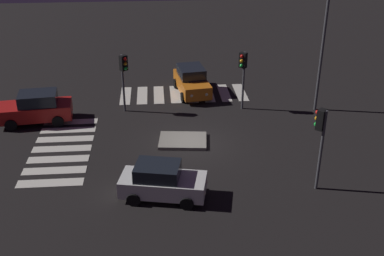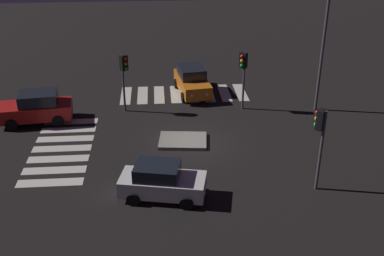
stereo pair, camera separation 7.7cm
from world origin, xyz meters
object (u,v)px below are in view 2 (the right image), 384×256
(traffic_light_west, at_px, (320,130))
(car_orange, at_px, (192,81))
(car_white, at_px, (161,181))
(street_lamp, at_px, (326,22))
(traffic_island, at_px, (183,141))
(traffic_light_east, at_px, (124,69))
(car_red, at_px, (36,108))
(traffic_light_south, at_px, (243,67))

(traffic_light_west, bearing_deg, car_orange, -26.94)
(car_white, bearing_deg, street_lamp, 53.79)
(traffic_island, xyz_separation_m, car_white, (1.29, 5.31, 0.75))
(car_white, bearing_deg, traffic_light_west, 13.42)
(traffic_light_east, bearing_deg, car_white, -27.15)
(street_lamp, bearing_deg, traffic_island, 23.47)
(traffic_island, bearing_deg, traffic_light_east, -53.13)
(car_orange, height_order, traffic_light_east, traffic_light_east)
(car_red, height_order, traffic_light_west, traffic_light_west)
(traffic_island, relative_size, car_red, 0.63)
(traffic_island, distance_m, car_red, 9.38)
(car_white, height_order, street_lamp, street_lamp)
(car_red, bearing_deg, traffic_light_east, -174.48)
(car_red, bearing_deg, car_orange, -164.70)
(car_red, bearing_deg, traffic_light_south, 177.65)
(car_red, xyz_separation_m, car_white, (-7.43, 8.66, -0.10))
(car_red, bearing_deg, car_white, 124.29)
(traffic_light_east, xyz_separation_m, traffic_light_west, (-9.27, 9.57, 0.22))
(street_lamp, bearing_deg, car_white, 42.07)
(car_orange, bearing_deg, car_white, -18.76)
(car_orange, relative_size, traffic_light_east, 1.20)
(car_orange, bearing_deg, traffic_light_east, -66.16)
(car_red, xyz_separation_m, traffic_light_east, (-5.36, -1.12, 1.91))
(traffic_light_south, bearing_deg, street_lamp, 123.51)
(traffic_light_east, relative_size, street_lamp, 0.44)
(car_orange, distance_m, car_white, 12.78)
(traffic_light_south, bearing_deg, car_orange, -97.02)
(traffic_light_east, bearing_deg, traffic_light_south, 49.09)
(car_red, distance_m, street_lamp, 18.23)
(car_white, bearing_deg, traffic_light_south, 72.48)
(traffic_island, height_order, street_lamp, street_lamp)
(traffic_light_east, bearing_deg, car_red, -117.26)
(car_white, relative_size, traffic_light_south, 1.08)
(car_white, xyz_separation_m, traffic_light_west, (-7.20, -0.21, 2.24))
(car_white, distance_m, street_lamp, 14.52)
(street_lamp, bearing_deg, traffic_light_south, -4.78)
(car_white, relative_size, traffic_light_east, 1.10)
(traffic_island, bearing_deg, traffic_light_west, 139.23)
(car_orange, bearing_deg, traffic_island, -16.60)
(car_orange, distance_m, traffic_light_east, 5.59)
(car_orange, relative_size, street_lamp, 0.53)
(traffic_light_east, xyz_separation_m, street_lamp, (-12.21, 0.63, 2.89))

